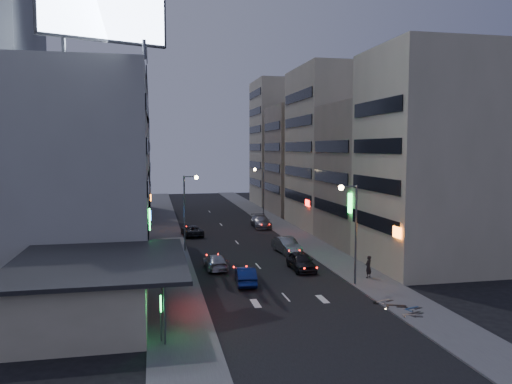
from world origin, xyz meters
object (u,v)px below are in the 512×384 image
object	(u,v)px
scooter_black_a	(419,303)
scooter_silver_a	(422,307)
parked_car_left	(192,231)
road_car_blue	(246,275)
scooter_blue	(417,298)
parked_car_right_mid	(287,245)
parked_car_right_near	(301,261)
scooter_black_b	(406,297)
scooter_silver_b	(389,291)
road_car_silver	(215,262)
person	(368,267)
parked_car_right_far	(261,222)

from	to	relation	value
scooter_black_a	scooter_silver_a	xyz separation A→B (m)	(-0.18, -0.72, 0.01)
parked_car_left	road_car_blue	distance (m)	23.42
scooter_blue	parked_car_right_mid	bearing A→B (deg)	-7.32
parked_car_right_mid	scooter_black_a	size ratio (longest dim) A/B	2.82
parked_car_right_near	scooter_black_a	bearing A→B (deg)	-71.86
parked_car_left	scooter_silver_a	size ratio (longest dim) A/B	2.71
scooter_black_b	scooter_silver_b	bearing A→B (deg)	38.64
parked_car_right_mid	scooter_silver_b	world-z (taller)	parked_car_right_mid
parked_car_right_mid	scooter_black_b	xyz separation A→B (m)	(3.44, -19.00, -0.07)
road_car_silver	person	xyz separation A→B (m)	(12.21, -6.05, 0.39)
parked_car_right_near	scooter_silver_b	xyz separation A→B (m)	(3.57, -10.02, -0.13)
parked_car_right_near	parked_car_left	bearing A→B (deg)	112.84
parked_car_right_mid	scooter_blue	distance (m)	19.69
parked_car_right_far	road_car_blue	bearing A→B (deg)	-102.72
parked_car_right_mid	scooter_black_b	distance (m)	19.31
parked_car_left	scooter_silver_b	xyz separation A→B (m)	(11.89, -29.67, -0.00)
parked_car_right_mid	person	distance (m)	12.18
scooter_silver_a	parked_car_right_far	bearing A→B (deg)	24.79
road_car_silver	scooter_black_a	xyz separation A→B (m)	(11.84, -14.83, -0.01)
scooter_silver_b	parked_car_left	bearing A→B (deg)	0.46
road_car_silver	scooter_silver_b	world-z (taller)	road_car_silver
scooter_black_b	scooter_black_a	bearing A→B (deg)	-150.21
road_car_blue	scooter_black_b	distance (m)	12.74
scooter_black_b	scooter_silver_a	bearing A→B (deg)	-158.48
person	scooter_blue	world-z (taller)	person
scooter_black_a	scooter_silver_b	distance (m)	3.03
road_car_blue	person	world-z (taller)	person
parked_car_right_near	scooter_black_b	distance (m)	12.37
parked_car_left	person	distance (m)	27.14
parked_car_right_mid	scooter_black_b	world-z (taller)	parked_car_right_mid
parked_car_left	scooter_blue	size ratio (longest dim) A/B	2.62
parked_car_left	scooter_blue	distance (m)	34.18
parked_car_right_near	person	bearing A→B (deg)	-42.15
parked_car_left	parked_car_right_far	xyz separation A→B (m)	(9.92, 4.80, 0.15)
person	scooter_blue	bearing A→B (deg)	57.78
parked_car_right_mid	scooter_silver_a	size ratio (longest dim) A/B	2.76
person	scooter_silver_b	bearing A→B (deg)	46.86
parked_car_right_near	person	distance (m)	6.25
road_car_blue	parked_car_left	bearing A→B (deg)	-78.45
scooter_silver_a	scooter_blue	xyz separation A→B (m)	(0.61, 1.74, 0.02)
parked_car_right_near	scooter_black_a	xyz separation A→B (m)	(4.28, -12.96, -0.14)
parked_car_right_far	parked_car_right_mid	bearing A→B (deg)	-91.15
road_car_silver	scooter_silver_b	xyz separation A→B (m)	(11.13, -11.89, 0.00)
scooter_silver_b	scooter_black_a	bearing A→B (deg)	172.17
scooter_black_a	scooter_blue	xyz separation A→B (m)	(0.43, 1.02, 0.03)
parked_car_right_near	scooter_black_b	world-z (taller)	parked_car_right_near
parked_car_left	scooter_black_b	bearing A→B (deg)	104.58
scooter_blue	scooter_silver_b	distance (m)	2.24
scooter_black_a	scooter_silver_a	distance (m)	0.75
parked_car_left	scooter_black_a	size ratio (longest dim) A/B	2.77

